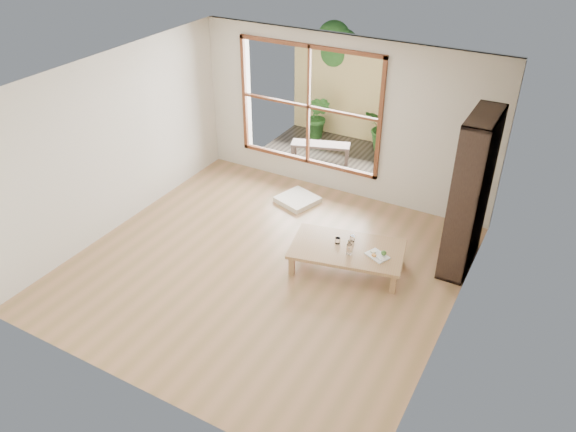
# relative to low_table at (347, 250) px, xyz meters

# --- Properties ---
(ground) EXTENTS (5.00, 5.00, 0.00)m
(ground) POSITION_rel_low_table_xyz_m (-0.99, -0.50, -0.29)
(ground) COLOR #AD7E56
(ground) RESTS_ON ground
(low_table) EXTENTS (1.66, 1.16, 0.33)m
(low_table) POSITION_rel_low_table_xyz_m (0.00, 0.00, 0.00)
(low_table) COLOR #A0804E
(low_table) RESTS_ON ground
(floor_cushion) EXTENTS (0.73, 0.73, 0.08)m
(floor_cushion) POSITION_rel_low_table_xyz_m (-1.43, 1.25, -0.25)
(floor_cushion) COLOR white
(floor_cushion) RESTS_ON ground
(bookshelf) EXTENTS (0.35, 0.99, 2.19)m
(bookshelf) POSITION_rel_low_table_xyz_m (1.31, 0.85, 0.81)
(bookshelf) COLOR #32241C
(bookshelf) RESTS_ON ground
(glass_tall) EXTENTS (0.08, 0.08, 0.14)m
(glass_tall) POSITION_rel_low_table_xyz_m (0.07, -0.11, 0.11)
(glass_tall) COLOR silver
(glass_tall) RESTS_ON low_table
(glass_mid) EXTENTS (0.07, 0.07, 0.10)m
(glass_mid) POSITION_rel_low_table_xyz_m (0.02, 0.04, 0.09)
(glass_mid) COLOR silver
(glass_mid) RESTS_ON low_table
(glass_short) EXTENTS (0.07, 0.07, 0.09)m
(glass_short) POSITION_rel_low_table_xyz_m (-0.01, 0.18, 0.08)
(glass_short) COLOR silver
(glass_short) RESTS_ON low_table
(glass_small) EXTENTS (0.07, 0.07, 0.09)m
(glass_small) POSITION_rel_low_table_xyz_m (-0.16, 0.03, 0.08)
(glass_small) COLOR silver
(glass_small) RESTS_ON low_table
(food_tray) EXTENTS (0.35, 0.31, 0.09)m
(food_tray) POSITION_rel_low_table_xyz_m (0.44, 0.02, 0.06)
(food_tray) COLOR white
(food_tray) RESTS_ON low_table
(deck) EXTENTS (2.80, 2.00, 0.05)m
(deck) POSITION_rel_low_table_xyz_m (-1.59, 3.06, -0.29)
(deck) COLOR #373128
(deck) RESTS_ON ground
(garden_bench) EXTENTS (1.12, 0.64, 0.34)m
(garden_bench) POSITION_rel_low_table_xyz_m (-1.76, 2.77, 0.01)
(garden_bench) COLOR #32241C
(garden_bench) RESTS_ON deck
(bamboo_fence) EXTENTS (2.80, 0.06, 1.80)m
(bamboo_fence) POSITION_rel_low_table_xyz_m (-1.59, 4.06, 0.61)
(bamboo_fence) COLOR tan
(bamboo_fence) RESTS_ON ground
(shrub_right) EXTENTS (0.98, 0.89, 0.96)m
(shrub_right) POSITION_rel_low_table_xyz_m (-0.83, 3.77, 0.21)
(shrub_right) COLOR #285D22
(shrub_right) RESTS_ON deck
(shrub_left) EXTENTS (0.52, 0.44, 0.89)m
(shrub_left) POSITION_rel_low_table_xyz_m (-2.27, 3.68, 0.18)
(shrub_left) COLOR #285D22
(shrub_left) RESTS_ON deck
(garden_tree) EXTENTS (1.04, 0.85, 2.22)m
(garden_tree) POSITION_rel_low_table_xyz_m (-2.27, 4.36, 1.34)
(garden_tree) COLOR #4C3D2D
(garden_tree) RESTS_ON ground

